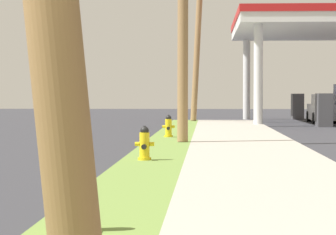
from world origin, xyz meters
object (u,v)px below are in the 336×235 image
object	(u,v)px
fire_hydrant_second	(145,145)
fire_hydrant_third	(168,127)
fire_hydrant_nearest	(75,200)
car_silver_by_near_pump	(327,110)
utility_pole_background	(198,26)

from	to	relation	value
fire_hydrant_second	fire_hydrant_third	world-z (taller)	same
fire_hydrant_nearest	fire_hydrant_second	world-z (taller)	same
fire_hydrant_nearest	car_silver_by_near_pump	bearing A→B (deg)	77.16
fire_hydrant_second	fire_hydrant_third	distance (m)	9.21
fire_hydrant_nearest	fire_hydrant_second	size ratio (longest dim) A/B	1.00
fire_hydrant_nearest	car_silver_by_near_pump	distance (m)	35.94
fire_hydrant_nearest	utility_pole_background	world-z (taller)	utility_pole_background
fire_hydrant_nearest	fire_hydrant_third	size ratio (longest dim) A/B	1.00
fire_hydrant_third	utility_pole_background	xyz separation A→B (m)	(0.81, 16.44, 4.83)
fire_hydrant_second	utility_pole_background	xyz separation A→B (m)	(0.88, 25.65, 4.83)
utility_pole_background	car_silver_by_near_pump	size ratio (longest dim) A/B	2.22
fire_hydrant_nearest	utility_pole_background	bearing A→B (deg)	88.50
utility_pole_background	fire_hydrant_third	bearing A→B (deg)	-92.82
car_silver_by_near_pump	fire_hydrant_nearest	bearing A→B (deg)	-102.84
fire_hydrant_nearest	car_silver_by_near_pump	xyz separation A→B (m)	(7.99, 35.04, 0.28)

